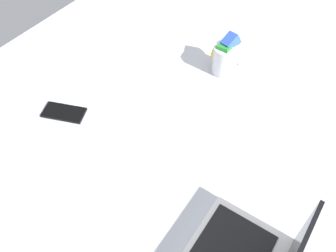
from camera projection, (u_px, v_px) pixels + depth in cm
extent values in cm
cube|color=#B7BCC6|center=(194.00, 88.00, 144.09)|extent=(180.00, 140.00, 18.00)
cylinder|color=silver|center=(225.00, 59.00, 132.93)|extent=(9.00, 9.00, 11.00)
cube|color=blue|center=(230.00, 66.00, 134.46)|extent=(5.76, 5.06, 4.26)
cube|color=orange|center=(225.00, 60.00, 133.74)|extent=(6.31, 6.07, 4.84)
cube|color=yellow|center=(221.00, 54.00, 133.10)|extent=(5.64, 7.58, 6.96)
cube|color=red|center=(230.00, 54.00, 130.59)|extent=(6.56, 5.49, 4.12)
cube|color=#268C33|center=(225.00, 49.00, 129.46)|extent=(6.48, 4.95, 4.85)
cube|color=blue|center=(231.00, 42.00, 129.30)|extent=(7.61, 5.86, 6.77)
cube|color=black|center=(64.00, 112.00, 123.56)|extent=(11.75, 15.55, 0.80)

